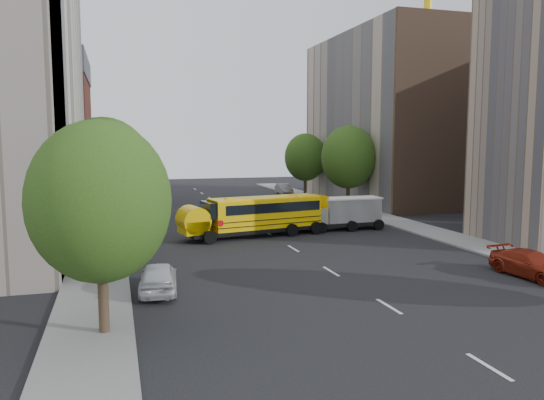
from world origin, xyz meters
name	(u,v)px	position (x,y,z in m)	size (l,w,h in m)	color
ground	(284,243)	(0.00, 0.00, 0.00)	(120.00, 120.00, 0.00)	black
sidewalk_left	(102,238)	(-11.50, 5.00, 0.06)	(3.00, 80.00, 0.12)	slate
sidewalk_right	(400,223)	(11.50, 5.00, 0.06)	(3.00, 80.00, 0.12)	slate
lane_markings	(247,221)	(0.00, 10.00, 0.01)	(0.15, 64.00, 0.01)	silver
building_left_redbrick	(39,142)	(-18.00, 28.00, 6.50)	(10.00, 15.00, 13.00)	maroon
building_right_far	(385,119)	(18.00, 20.00, 9.00)	(10.00, 22.00, 18.00)	#B6A28D
building_right_sidewall	(444,114)	(18.00, 9.00, 9.00)	(10.10, 0.30, 18.00)	brown
tower_crane	(443,0)	(30.25, 28.00, 24.48)	(28.50, 1.20, 35.75)	gold
street_tree_0	(100,202)	(-11.00, -14.00, 4.64)	(4.80, 4.80, 7.41)	#38281C
street_tree_1	(105,174)	(-11.00, -4.00, 4.95)	(5.12, 5.12, 7.90)	#38281C
street_tree_2	(108,163)	(-11.00, 14.00, 4.83)	(4.99, 4.99, 7.71)	#38281C
street_tree_4	(348,157)	(11.00, 14.00, 5.08)	(5.25, 5.25, 8.10)	#38281C
street_tree_5	(305,157)	(11.00, 26.00, 4.70)	(4.86, 4.86, 7.51)	#38281C
school_bus	(255,214)	(-1.19, 2.84, 1.56)	(10.15, 4.04, 2.80)	black
safari_truck	(345,213)	(6.01, 3.66, 1.28)	(5.69, 2.18, 2.42)	black
parked_car_0	(158,277)	(-8.80, -9.28, 0.69)	(1.63, 4.04, 1.38)	silver
parked_car_1	(132,216)	(-9.27, 10.77, 0.71)	(1.49, 4.28, 1.41)	silver
parked_car_2	(134,200)	(-8.80, 21.73, 0.72)	(2.39, 5.19, 1.44)	black
parked_car_3	(531,264)	(8.97, -11.84, 0.64)	(1.81, 4.44, 1.29)	maroon
parked_car_5	(284,189)	(9.60, 29.83, 0.65)	(1.37, 3.94, 1.30)	gray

